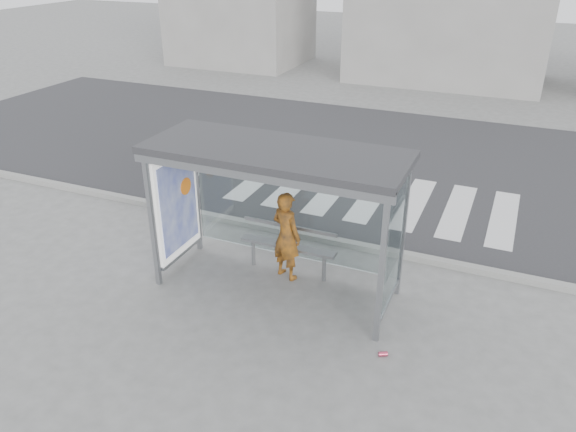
# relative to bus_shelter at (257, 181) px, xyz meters

# --- Properties ---
(ground) EXTENTS (80.00, 80.00, 0.00)m
(ground) POSITION_rel_bus_shelter_xyz_m (0.37, -0.06, -1.98)
(ground) COLOR slate
(ground) RESTS_ON ground
(road) EXTENTS (30.00, 10.00, 0.01)m
(road) POSITION_rel_bus_shelter_xyz_m (0.37, 6.94, -1.98)
(road) COLOR #2D2E30
(road) RESTS_ON ground
(curb) EXTENTS (30.00, 0.18, 0.12)m
(curb) POSITION_rel_bus_shelter_xyz_m (0.37, 1.89, -1.92)
(curb) COLOR gray
(curb) RESTS_ON ground
(crosswalk) EXTENTS (6.55, 3.00, 0.00)m
(crosswalk) POSITION_rel_bus_shelter_xyz_m (0.87, 4.44, -1.98)
(crosswalk) COLOR silver
(crosswalk) RESTS_ON ground
(bus_shelter) EXTENTS (4.25, 1.65, 2.62)m
(bus_shelter) POSITION_rel_bus_shelter_xyz_m (0.00, 0.00, 0.00)
(bus_shelter) COLOR gray
(bus_shelter) RESTS_ON ground
(building_center) EXTENTS (8.00, 5.00, 5.00)m
(building_center) POSITION_rel_bus_shelter_xyz_m (0.37, 17.94, 0.52)
(building_center) COLOR gray
(building_center) RESTS_ON ground
(person) EXTENTS (0.71, 0.59, 1.68)m
(person) POSITION_rel_bus_shelter_xyz_m (0.37, 0.38, -1.14)
(person) COLOR #D85014
(person) RESTS_ON ground
(bench) EXTENTS (1.82, 0.22, 0.94)m
(bench) POSITION_rel_bus_shelter_xyz_m (0.35, 0.52, -1.43)
(bench) COLOR slate
(bench) RESTS_ON ground
(soda_can) EXTENTS (0.15, 0.12, 0.07)m
(soda_can) POSITION_rel_bus_shelter_xyz_m (2.57, -1.08, -1.95)
(soda_can) COLOR #CD3C5B
(soda_can) RESTS_ON ground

